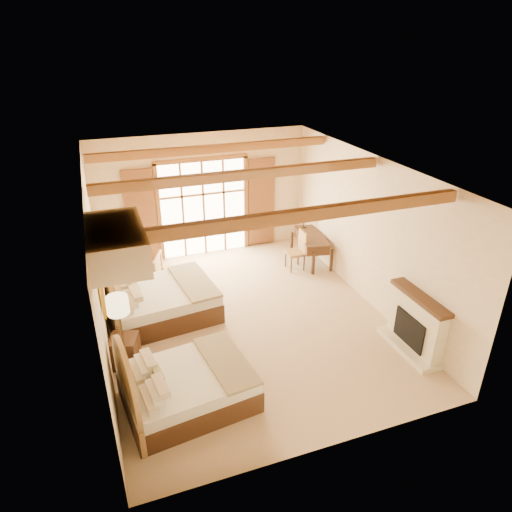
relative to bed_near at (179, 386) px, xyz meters
name	(u,v)px	position (x,y,z in m)	size (l,w,h in m)	color
floor	(247,319)	(1.78, 1.96, -0.39)	(7.00, 7.00, 0.00)	tan
wall_back	(203,195)	(1.78, 5.46, 1.21)	(5.50, 5.50, 0.00)	beige
wall_left	(97,272)	(-0.97, 1.96, 1.21)	(7.00, 7.00, 0.00)	beige
wall_right	(369,231)	(4.53, 1.96, 1.21)	(7.00, 7.00, 0.00)	beige
ceiling	(245,168)	(1.78, 1.96, 2.81)	(7.00, 7.00, 0.00)	#BB7934
ceiling_beams	(245,175)	(1.78, 1.96, 2.69)	(5.39, 4.60, 0.18)	brown
french_doors	(204,209)	(1.78, 5.40, 0.86)	(3.95, 0.08, 2.60)	white
fireplace	(415,326)	(4.38, -0.04, 0.12)	(0.46, 1.40, 1.16)	#F2E4C3
painting	(101,284)	(-0.92, 1.21, 1.36)	(0.06, 0.95, 0.75)	yellow
canopy_valance	(117,243)	(-0.62, -0.04, 2.56)	(0.70, 1.40, 0.45)	beige
bed_near	(179,386)	(0.00, 0.00, 0.00)	(2.13, 1.71, 1.29)	#412814
bed_far	(153,300)	(-0.01, 2.65, 0.04)	(2.34, 1.87, 1.43)	#412814
nightstand	(125,351)	(-0.72, 1.33, -0.11)	(0.47, 0.47, 0.57)	#412814
floor_lamp	(118,311)	(-0.72, 0.86, 1.02)	(0.35, 0.35, 1.66)	#3D2E1C
armchair	(144,268)	(0.03, 4.37, -0.05)	(0.73, 0.75, 0.68)	#A27C4C
ottoman	(179,276)	(0.75, 3.88, -0.17)	(0.60, 0.60, 0.43)	#A8774E
desk	(311,247)	(4.21, 3.93, 0.02)	(0.87, 1.49, 0.76)	#412814
desk_chair	(296,257)	(3.69, 3.71, -0.08)	(0.44, 0.44, 0.99)	#9A6D41
desk_lamp	(304,215)	(4.23, 4.46, 0.70)	(0.22, 0.22, 0.44)	#3D2E1C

